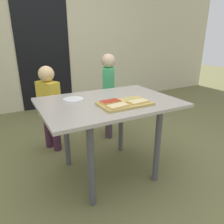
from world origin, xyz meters
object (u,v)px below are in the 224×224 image
(dining_table, at_px, (109,111))
(garden_hose_coil, at_px, (132,97))
(cutting_board, at_px, (125,104))
(pizza_slice_near_left, at_px, (118,106))
(plate_white_left, at_px, (73,99))
(pizza_slice_near_right, at_px, (138,101))
(pizza_slice_far_left, at_px, (110,101))
(child_right, at_px, (109,91))
(child_left, at_px, (49,104))

(dining_table, xyz_separation_m, garden_hose_coil, (1.66, 2.13, -0.61))
(cutting_board, height_order, pizza_slice_near_left, pizza_slice_near_left)
(plate_white_left, bearing_deg, pizza_slice_near_right, -42.29)
(pizza_slice_far_left, relative_size, garden_hose_coil, 0.52)
(child_right, relative_size, garden_hose_coil, 3.01)
(cutting_board, bearing_deg, child_left, 115.83)
(plate_white_left, distance_m, child_left, 0.59)
(cutting_board, distance_m, pizza_slice_far_left, 0.12)
(pizza_slice_near_right, distance_m, child_right, 0.97)
(dining_table, xyz_separation_m, pizza_slice_near_left, (-0.04, -0.23, 0.12))
(cutting_board, bearing_deg, pizza_slice_near_right, -25.77)
(pizza_slice_near_right, xyz_separation_m, plate_white_left, (-0.42, 0.39, -0.02))
(pizza_slice_near_right, relative_size, child_right, 0.17)
(plate_white_left, bearing_deg, cutting_board, -46.10)
(child_right, bearing_deg, pizza_slice_near_left, -113.41)
(pizza_slice_near_left, bearing_deg, garden_hose_coil, 54.13)
(pizza_slice_near_right, bearing_deg, child_left, 119.46)
(garden_hose_coil, bearing_deg, cutting_board, -124.91)
(child_left, bearing_deg, garden_hose_coil, 34.64)
(pizza_slice_near_right, relative_size, child_left, 0.19)
(pizza_slice_near_left, relative_size, child_right, 0.17)
(pizza_slice_far_left, height_order, pizza_slice_near_left, same)
(cutting_board, relative_size, pizza_slice_far_left, 2.31)
(cutting_board, xyz_separation_m, pizza_slice_far_left, (-0.10, 0.06, 0.02))
(pizza_slice_near_right, relative_size, garden_hose_coil, 0.51)
(child_left, xyz_separation_m, garden_hose_coil, (2.03, 1.40, -0.53))
(plate_white_left, bearing_deg, child_right, 40.99)
(pizza_slice_near_right, bearing_deg, pizza_slice_near_left, -175.77)
(pizza_slice_near_left, height_order, child_left, child_left)
(pizza_slice_far_left, distance_m, pizza_slice_near_left, 0.13)
(dining_table, height_order, plate_white_left, plate_white_left)
(dining_table, bearing_deg, pizza_slice_near_left, -100.12)
(pizza_slice_far_left, relative_size, child_left, 0.19)
(garden_hose_coil, bearing_deg, child_left, -145.36)
(pizza_slice_near_left, relative_size, plate_white_left, 1.02)
(dining_table, height_order, cutting_board, cutting_board)
(dining_table, xyz_separation_m, plate_white_left, (-0.26, 0.17, 0.10))
(dining_table, relative_size, child_left, 1.21)
(child_left, distance_m, child_right, 0.74)
(pizza_slice_far_left, bearing_deg, cutting_board, -31.20)
(plate_white_left, distance_m, child_right, 0.85)
(dining_table, xyz_separation_m, pizza_slice_far_left, (-0.04, -0.10, 0.12))
(pizza_slice_far_left, height_order, pizza_slice_near_right, same)
(child_left, height_order, garden_hose_coil, child_left)
(dining_table, distance_m, pizza_slice_far_left, 0.17)
(child_right, bearing_deg, plate_white_left, -139.01)
(pizza_slice_near_left, bearing_deg, child_left, 108.98)
(pizza_slice_far_left, relative_size, pizza_slice_near_right, 1.00)
(child_right, distance_m, garden_hose_coil, 1.99)
(pizza_slice_far_left, relative_size, pizza_slice_near_left, 0.98)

